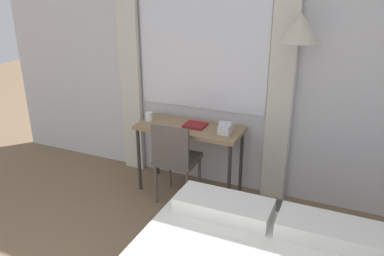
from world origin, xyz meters
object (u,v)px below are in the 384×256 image
book (195,125)px  mug (149,117)px  desk (190,133)px  telephone (226,128)px  desk_chair (175,157)px  standing_lamp (298,49)px

book → mug: 0.52m
desk → telephone: size_ratio=6.43×
desk_chair → telephone: size_ratio=5.04×
desk → book: size_ratio=5.12×
desk_chair → telephone: (0.44, 0.22, 0.29)m
mug → telephone: bearing=-0.1°
telephone → book: bearing=172.4°
standing_lamp → book: standing_lamp is taller
desk → book: 0.10m
telephone → book: telephone is taller
desk_chair → book: 0.39m
desk_chair → telephone: telephone is taller
telephone → standing_lamp: bearing=2.2°
desk → telephone: (0.39, -0.03, 0.12)m
desk → telephone: bearing=-4.1°
book → telephone: bearing=-7.6°
standing_lamp → desk: bearing=179.7°
desk → desk_chair: (-0.04, -0.25, -0.17)m
book → mug: mug is taller
mug → book: bearing=4.9°
desk_chair → telephone: 0.57m
standing_lamp → book: size_ratio=8.82×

